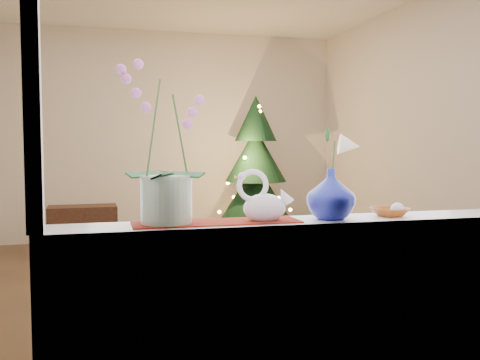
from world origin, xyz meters
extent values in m
plane|color=#3B2618|center=(0.00, 0.00, 0.00)|extent=(5.00, 5.00, 0.00)
cube|color=beige|center=(0.00, 2.50, 1.35)|extent=(4.50, 0.10, 2.70)
cube|color=beige|center=(0.00, -2.50, 1.35)|extent=(4.50, 0.10, 2.70)
cube|color=beige|center=(2.25, 0.00, 1.35)|extent=(0.10, 5.00, 2.70)
cube|color=white|center=(0.00, -2.46, 0.44)|extent=(2.20, 0.08, 0.88)
cube|color=white|center=(0.00, -2.37, 0.90)|extent=(2.20, 0.26, 0.04)
cube|color=maroon|center=(-0.38, -2.37, 0.92)|extent=(0.70, 0.20, 0.01)
imported|color=navy|center=(0.13, -2.39, 1.05)|extent=(0.30, 0.30, 0.25)
sphere|color=silver|center=(0.45, -2.38, 0.95)|extent=(0.07, 0.07, 0.06)
imported|color=#9B4A16|center=(0.43, -2.37, 0.94)|extent=(0.17, 0.17, 0.03)
cube|color=black|center=(-1.05, 1.63, 0.28)|extent=(0.75, 0.39, 0.56)
camera|label=1|loc=(-0.84, -4.53, 1.25)|focal=40.00mm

